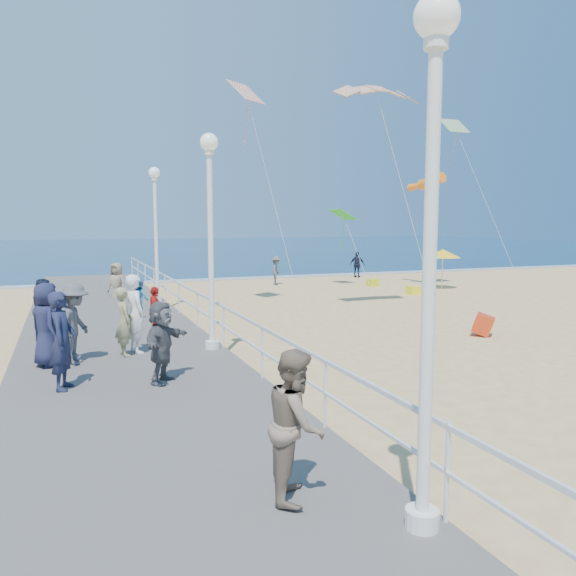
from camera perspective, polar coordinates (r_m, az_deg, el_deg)
name	(u,v)px	position (r m, az deg, el deg)	size (l,w,h in m)	color
ground	(394,347)	(16.55, 10.72, -5.89)	(160.00, 160.00, 0.00)	#E2B976
ocean	(135,249)	(79.18, -15.32, 3.89)	(160.00, 90.00, 0.05)	#0D2D4E
surf_line	(216,279)	(35.39, -7.28, 0.90)	(160.00, 1.20, 0.04)	silver
boardwalk	(125,364)	(14.09, -16.27, -7.43)	(5.00, 44.00, 0.40)	#67635D
railing	(223,315)	(14.29, -6.57, -2.70)	(0.05, 42.00, 0.55)	white
lamp_post_near	(431,213)	(5.70, 14.33, 7.36)	(0.44, 0.44, 5.32)	white
lamp_post_mid	(210,219)	(14.03, -7.90, 6.99)	(0.44, 0.44, 5.32)	white
lamp_post_far	(156,220)	(22.87, -13.31, 6.74)	(0.44, 0.44, 5.32)	white
woman_holding_toddler	(135,314)	(14.12, -15.27, -2.55)	(0.70, 0.46, 1.93)	white
toddler_held	(140,298)	(14.23, -14.78, -1.00)	(0.46, 0.36, 0.95)	#3893D3
spectator_0	(62,341)	(11.50, -21.95, -4.98)	(0.69, 0.45, 1.88)	#1B203B
spectator_1	(296,424)	(6.63, 0.84, -13.62)	(0.85, 0.66, 1.74)	#826D5A
spectator_2	(75,324)	(13.48, -20.85, -3.41)	(1.18, 0.68, 1.82)	#514F54
spectator_3	(155,312)	(15.99, -13.36, -2.36)	(0.83, 0.34, 1.41)	red
spectator_4	(47,325)	(13.47, -23.31, -3.43)	(0.91, 0.59, 1.87)	#1B1F3D
spectator_5	(162,342)	(11.41, -12.72, -5.38)	(1.52, 0.48, 1.64)	#515256
spectator_6	(124,322)	(13.92, -16.33, -3.29)	(0.60, 0.39, 1.65)	gray
spectator_7	(45,309)	(16.66, -23.50, -1.95)	(0.81, 0.63, 1.66)	#172034
beach_walker_a	(276,270)	(32.09, -1.20, 1.80)	(1.08, 0.62, 1.66)	#55565A
beach_walker_b	(357,265)	(36.74, 7.05, 2.38)	(0.98, 0.41, 1.68)	#181F35
beach_walker_c	(117,285)	(25.00, -16.97, 0.34)	(0.91, 0.59, 1.86)	gray
box_kite	(483,327)	(18.76, 19.19, -3.73)	(0.55, 0.55, 0.60)	red
beach_umbrella	(443,253)	(31.22, 15.45, 3.40)	(1.90, 1.90, 2.14)	white
beach_chair_left	(413,290)	(28.57, 12.62, -0.24)	(0.55, 0.55, 0.40)	yellow
beach_chair_right	(373,283)	(31.83, 8.61, 0.54)	(0.55, 0.55, 0.40)	#CFD816
kite_parafoil	(378,89)	(22.57, 9.12, 19.36)	(3.39, 0.90, 0.30)	#BF5316
kite_windsock	(431,181)	(31.60, 14.36, 10.46)	(0.56, 0.56, 2.66)	orange
kite_diamond_multi	(454,126)	(31.50, 16.54, 15.53)	(1.29, 1.29, 0.02)	#19C3D5
kite_diamond_green	(343,215)	(31.59, 5.58, 7.44)	(1.27, 1.27, 0.02)	green
kite_diamond_redwhite	(246,92)	(23.52, -4.29, 19.23)	(1.30, 1.30, 0.02)	#D34C18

